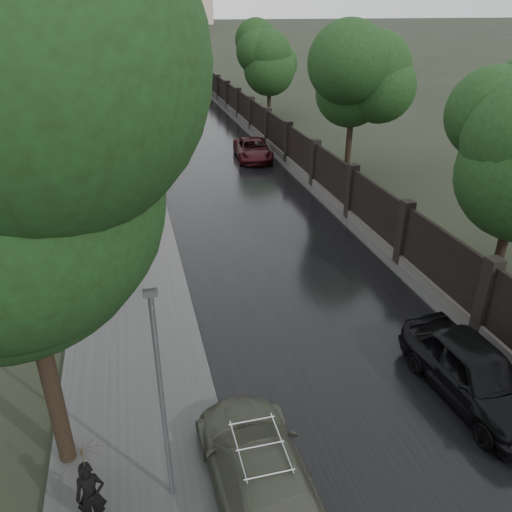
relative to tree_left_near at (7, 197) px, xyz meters
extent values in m
plane|color=black|center=(7.60, -3.00, -6.42)|extent=(800.00, 800.00, 0.00)
cube|color=black|center=(7.60, 187.00, -6.41)|extent=(8.00, 420.00, 0.02)
cube|color=#2D2D2D|center=(1.60, 187.00, -6.34)|extent=(4.00, 420.00, 0.16)
cube|color=#2D2D2D|center=(13.10, 187.00, -6.38)|extent=(3.00, 420.00, 0.08)
cube|color=#383533|center=(12.20, 29.00, -6.17)|extent=(0.40, 75.00, 0.50)
cube|color=black|center=(12.20, 29.00, -4.92)|extent=(0.15, 75.00, 2.00)
cube|color=black|center=(12.20, 67.00, -5.07)|extent=(0.45, 0.45, 2.70)
cylinder|color=black|center=(0.00, 0.00, -2.84)|extent=(0.36, 0.36, 7.15)
sphere|color=black|center=(0.00, 0.00, 0.02)|extent=(5.44, 5.44, 5.44)
cylinder|color=black|center=(-0.40, 27.00, -3.49)|extent=(0.36, 0.36, 5.85)
sphere|color=black|center=(-0.40, 27.00, -1.15)|extent=(4.25, 4.25, 4.25)
cylinder|color=black|center=(15.10, 5.00, -3.66)|extent=(0.36, 0.36, 5.53)
cylinder|color=black|center=(15.10, 19.00, -3.66)|extent=(0.36, 0.36, 5.53)
sphere|color=black|center=(15.10, 19.00, -1.45)|extent=(4.08, 4.08, 4.08)
cylinder|color=black|center=(15.10, 37.00, -3.66)|extent=(0.36, 0.36, 5.53)
sphere|color=black|center=(15.10, 37.00, -1.45)|extent=(4.08, 4.08, 4.08)
cylinder|color=#59595E|center=(2.20, -1.50, -3.92)|extent=(0.10, 0.10, 5.00)
cube|color=#59595E|center=(2.20, -1.50, -1.37)|extent=(0.25, 0.12, 0.12)
cylinder|color=#59595E|center=(3.30, 22.00, -4.92)|extent=(0.12, 0.12, 3.00)
imported|color=#59595E|center=(3.30, 22.00, -2.92)|extent=(0.16, 0.20, 1.00)
sphere|color=#FF0C0C|center=(3.30, 21.85, -3.07)|extent=(0.14, 0.14, 0.14)
imported|color=#414537|center=(4.00, -1.96, -5.69)|extent=(2.23, 5.08, 1.45)
imported|color=black|center=(10.20, -0.37, -5.61)|extent=(2.16, 4.83, 1.61)
imported|color=black|center=(10.15, 23.38, -5.74)|extent=(2.70, 5.04, 1.35)
imported|color=black|center=(0.67, -1.82, -5.48)|extent=(0.58, 0.39, 1.56)
imported|color=black|center=(0.67, -1.82, -4.23)|extent=(0.93, 0.94, 0.83)
camera|label=1|loc=(2.15, -8.89, 2.94)|focal=35.00mm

